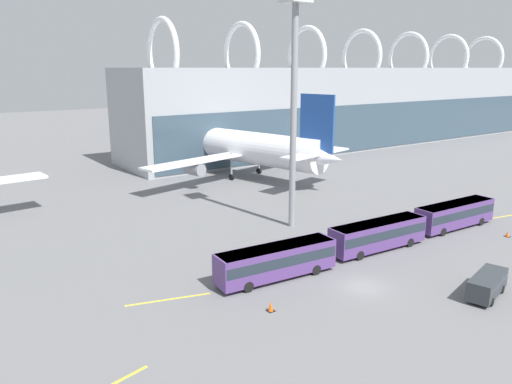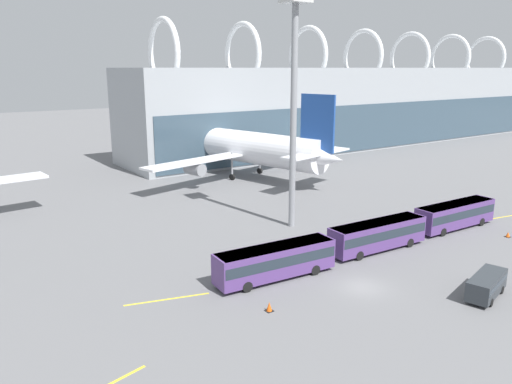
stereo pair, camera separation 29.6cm
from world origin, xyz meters
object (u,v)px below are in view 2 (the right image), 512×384
traffic_cone_1 (269,307)px  shuttle_bus_2 (455,214)px  traffic_cone_0 (508,235)px  floodlight_mast (294,89)px  service_van_foreground (487,284)px  shuttle_bus_1 (378,234)px  airliner_at_gate_far (242,146)px  shuttle_bus_0 (276,260)px

traffic_cone_1 → shuttle_bus_2: bearing=8.2°
shuttle_bus_2 → traffic_cone_0: size_ratio=19.08×
shuttle_bus_2 → floodlight_mast: 25.44m
shuttle_bus_2 → service_van_foreground: (-14.86, -13.25, -0.69)m
shuttle_bus_2 → service_van_foreground: size_ratio=2.08×
traffic_cone_1 → service_van_foreground: bearing=-26.7°
floodlight_mast → shuttle_bus_1: bearing=-78.9°
traffic_cone_0 → airliner_at_gate_far: bearing=98.7°
airliner_at_gate_far → shuttle_bus_2: size_ratio=3.58×
service_van_foreground → traffic_cone_1: size_ratio=7.29×
shuttle_bus_1 → shuttle_bus_2: bearing=2.4°
airliner_at_gate_far → service_van_foreground: size_ratio=7.44×
shuttle_bus_0 → service_van_foreground: 18.74m
airliner_at_gate_far → service_van_foreground: airliner_at_gate_far is taller
shuttle_bus_2 → traffic_cone_1: bearing=-169.8°
floodlight_mast → traffic_cone_0: 30.81m
airliner_at_gate_far → traffic_cone_1: airliner_at_gate_far is taller
floodlight_mast → airliner_at_gate_far: bearing=68.6°
shuttle_bus_0 → shuttle_bus_2: same height
shuttle_bus_1 → floodlight_mast: bearing=104.1°
traffic_cone_1 → shuttle_bus_1: bearing=14.6°
shuttle_bus_2 → traffic_cone_1: shuttle_bus_2 is taller
shuttle_bus_0 → traffic_cone_0: 30.62m
airliner_at_gate_far → shuttle_bus_0: (-22.79, -40.86, -3.69)m
traffic_cone_1 → shuttle_bus_0: bearing=48.8°
traffic_cone_0 → traffic_cone_1: 34.35m
airliner_at_gate_far → traffic_cone_0: airliner_at_gate_far is taller
service_van_foreground → traffic_cone_0: 18.74m
traffic_cone_0 → floodlight_mast: bearing=135.8°
service_van_foreground → traffic_cone_1: 19.28m
service_van_foreground → shuttle_bus_0: bearing=118.1°
service_van_foreground → traffic_cone_0: (17.13, 7.55, -0.90)m
airliner_at_gate_far → traffic_cone_1: bearing=136.2°
shuttle_bus_1 → traffic_cone_1: 18.89m
service_van_foreground → floodlight_mast: (-1.37, 25.56, 15.92)m
shuttle_bus_1 → traffic_cone_0: bearing=-16.9°
airliner_at_gate_far → floodlight_mast: bearing=145.5°
floodlight_mast → traffic_cone_0: bearing=-44.2°
airliner_at_gate_far → shuttle_bus_2: airliner_at_gate_far is taller
shuttle_bus_0 → service_van_foreground: size_ratio=2.09×
service_van_foreground → airliner_at_gate_far: bearing=64.5°
service_van_foreground → traffic_cone_0: service_van_foreground is taller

